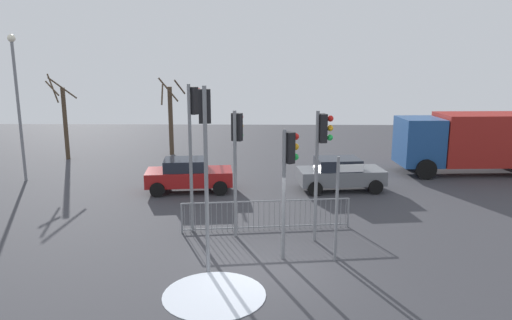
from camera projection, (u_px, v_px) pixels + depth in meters
ground_plane at (268, 266)px, 13.69m from camera, size 60.00×60.00×0.00m
traffic_light_foreground_right at (237, 145)px, 15.49m from camera, size 0.39×0.54×4.23m
traffic_light_rear_right at (193, 125)px, 15.79m from camera, size 0.46×0.47×5.04m
traffic_light_foreground_left at (321, 147)px, 15.00m from camera, size 0.56×0.36×4.26m
traffic_light_mid_right at (205, 138)px, 12.67m from camera, size 0.34×0.57×5.17m
traffic_light_rear_left at (288, 164)px, 13.71m from camera, size 0.49×0.44×3.90m
direction_sign_post at (339, 203)px, 13.71m from camera, size 0.78×0.17×3.14m
pedestrian_guard_railing at (267, 215)px, 16.46m from camera, size 5.82×0.80×1.07m
car_grey_near at (340, 173)px, 21.51m from camera, size 3.97×2.30×1.47m
car_red_mid at (189, 174)px, 21.33m from camera, size 3.97×2.30×1.47m
delivery_truck at (469, 140)px, 24.47m from camera, size 7.17×3.04×3.10m
street_lamp at (17, 94)px, 22.43m from camera, size 0.36×0.36×6.94m
bare_tree_left at (64, 119)px, 27.76m from camera, size 1.90×1.11×5.00m
bare_tree_centre at (171, 117)px, 29.19m from camera, size 1.44×1.39×4.76m
snow_patch_kerb at (214, 295)px, 12.02m from camera, size 2.62×2.62×0.01m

